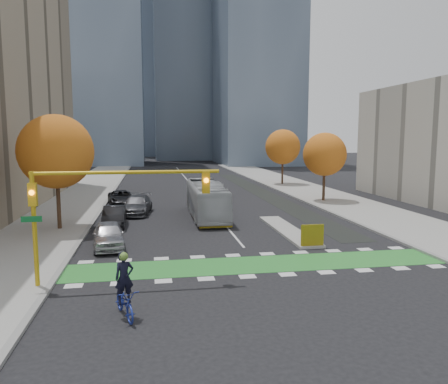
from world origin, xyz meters
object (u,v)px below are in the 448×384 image
object	(u,v)px
tree_east_far	(283,147)
tree_east_near	(325,154)
traffic_signal_west	(95,197)
parked_car_d	(121,198)
hazard_board	(312,235)
tree_west	(56,152)
cyclist	(125,296)
parked_car_a	(109,235)
bus	(206,199)
parked_car_c	(137,205)
parked_car_b	(114,216)

from	to	relation	value
tree_east_far	tree_east_near	bearing A→B (deg)	-91.79
traffic_signal_west	parked_car_d	xyz separation A→B (m)	(-0.51, 23.75, -3.33)
hazard_board	tree_east_far	distance (m)	35.13
tree_west	tree_east_far	bearing A→B (deg)	46.70
tree_west	cyclist	world-z (taller)	tree_west
tree_east_far	parked_car_a	world-z (taller)	tree_east_far
bus	tree_east_near	bearing A→B (deg)	27.31
hazard_board	parked_car_c	distance (m)	17.34
parked_car_b	bus	bearing A→B (deg)	18.13
cyclist	parked_car_c	distance (m)	22.07
cyclist	parked_car_c	size ratio (longest dim) A/B	0.46
cyclist	parked_car_c	bearing A→B (deg)	72.22
cyclist	parked_car_a	size ratio (longest dim) A/B	0.54
parked_car_c	tree_west	bearing A→B (deg)	-124.91
tree_west	traffic_signal_west	size ratio (longest dim) A/B	0.96
tree_west	parked_car_b	world-z (taller)	tree_west
parked_car_a	parked_car_b	distance (m)	6.41
parked_car_a	parked_car_c	size ratio (longest dim) A/B	0.84
parked_car_d	parked_car_a	bearing A→B (deg)	-96.66
tree_east_far	parked_car_c	bearing A→B (deg)	-133.62
tree_east_far	parked_car_c	distance (m)	28.24
tree_east_near	cyclist	world-z (taller)	tree_east_near
tree_east_far	traffic_signal_west	bearing A→B (deg)	-117.95
bus	parked_car_d	size ratio (longest dim) A/B	2.13
tree_west	parked_car_c	bearing A→B (deg)	47.84
tree_east_far	cyclist	distance (m)	46.55
tree_east_near	tree_east_far	xyz separation A→B (m)	(0.50, 16.00, 0.38)
bus	hazard_board	bearing A→B (deg)	-65.69
tree_east_far	bus	xyz separation A→B (m)	(-13.47, -22.58, -3.75)
traffic_signal_west	tree_west	bearing A→B (deg)	108.02
tree_east_far	parked_car_b	world-z (taller)	tree_east_far
hazard_board	parked_car_a	size ratio (longest dim) A/B	0.31
traffic_signal_west	bus	world-z (taller)	traffic_signal_west
tree_west	parked_car_a	xyz separation A→B (m)	(3.94, -5.60, -4.84)
hazard_board	tree_west	world-z (taller)	tree_west
tree_east_far	parked_car_a	size ratio (longest dim) A/B	1.68
tree_west	tree_east_near	bearing A→B (deg)	22.62
hazard_board	tree_west	xyz separation A→B (m)	(-16.00, 7.80, 4.82)
tree_east_near	parked_car_c	world-z (taller)	tree_east_near
tree_west	traffic_signal_west	xyz separation A→B (m)	(4.07, -12.51, -1.58)
tree_west	tree_east_near	xyz separation A→B (m)	(24.00, 10.00, -0.75)
tree_west	parked_car_b	distance (m)	6.19
traffic_signal_west	cyclist	xyz separation A→B (m)	(1.42, -3.75, -3.21)
tree_east_near	parked_car_b	size ratio (longest dim) A/B	1.56
tree_east_far	parked_car_b	xyz separation A→B (m)	(-20.76, -25.19, -4.49)
parked_car_b	parked_car_c	world-z (taller)	parked_car_c
parked_car_a	traffic_signal_west	bearing A→B (deg)	-95.45
cyclist	parked_car_d	xyz separation A→B (m)	(-1.93, 27.50, -0.13)
hazard_board	cyclist	world-z (taller)	cyclist
parked_car_b	parked_car_a	bearing A→B (deg)	-89.83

